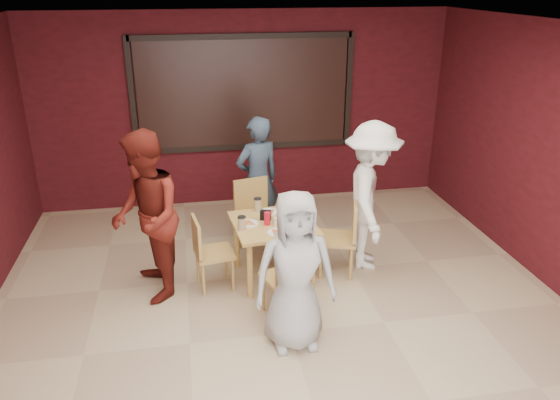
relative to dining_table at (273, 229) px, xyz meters
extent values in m
plane|color=tan|center=(-0.02, -1.08, -0.61)|extent=(7.00, 7.00, 0.00)
cube|color=black|center=(-0.02, 2.37, 1.04)|extent=(3.00, 0.02, 1.50)
cube|color=#DEB05B|center=(0.00, 0.00, 0.06)|extent=(0.95, 0.95, 0.04)
cylinder|color=#DEB05B|center=(-0.38, 0.31, -0.29)|extent=(0.06, 0.06, 0.65)
cylinder|color=#DEB05B|center=(0.32, 0.38, -0.29)|extent=(0.06, 0.06, 0.65)
cylinder|color=#DEB05B|center=(-0.31, -0.38, -0.29)|extent=(0.06, 0.06, 0.65)
cylinder|color=#DEB05B|center=(0.38, -0.32, -0.29)|extent=(0.06, 0.06, 0.65)
cylinder|color=white|center=(0.00, -0.28, 0.08)|extent=(0.22, 0.22, 0.01)
cone|color=#CC8248|center=(0.00, -0.28, 0.10)|extent=(0.20, 0.20, 0.02)
cylinder|color=beige|center=(0.12, -0.36, 0.15)|extent=(0.09, 0.09, 0.14)
cylinder|color=black|center=(0.12, -0.36, 0.22)|extent=(0.09, 0.09, 0.01)
cylinder|color=white|center=(0.00, 0.28, 0.08)|extent=(0.22, 0.22, 0.01)
cone|color=#CC8248|center=(0.00, 0.28, 0.10)|extent=(0.20, 0.20, 0.02)
cylinder|color=beige|center=(-0.12, 0.36, 0.15)|extent=(0.09, 0.09, 0.14)
cylinder|color=black|center=(-0.12, 0.36, 0.22)|extent=(0.09, 0.09, 0.01)
cylinder|color=white|center=(-0.27, 0.00, 0.08)|extent=(0.22, 0.22, 0.01)
cone|color=#CC8248|center=(-0.27, 0.00, 0.10)|extent=(0.20, 0.20, 0.02)
cylinder|color=beige|center=(-0.36, -0.12, 0.15)|extent=(0.09, 0.09, 0.14)
cylinder|color=black|center=(-0.36, -0.12, 0.22)|extent=(0.09, 0.09, 0.01)
cylinder|color=white|center=(0.28, 0.00, 0.08)|extent=(0.22, 0.22, 0.01)
cone|color=#CC8248|center=(0.28, 0.00, 0.10)|extent=(0.20, 0.20, 0.02)
cylinder|color=beige|center=(0.36, 0.12, 0.15)|extent=(0.09, 0.09, 0.14)
cylinder|color=black|center=(0.36, 0.12, 0.22)|extent=(0.09, 0.09, 0.01)
cylinder|color=white|center=(0.08, -0.03, 0.13)|extent=(0.06, 0.06, 0.10)
cylinder|color=white|center=(0.02, -0.07, 0.12)|extent=(0.05, 0.05, 0.08)
cylinder|color=red|center=(-0.07, -0.05, 0.15)|extent=(0.07, 0.07, 0.15)
cube|color=black|center=(-0.07, 0.08, 0.13)|extent=(0.13, 0.10, 0.11)
cube|color=#B38B45|center=(0.00, -0.75, -0.19)|extent=(0.52, 0.52, 0.04)
cylinder|color=#B38B45|center=(0.10, -0.54, -0.41)|extent=(0.04, 0.04, 0.40)
cylinder|color=#B38B45|center=(-0.21, -0.65, -0.41)|extent=(0.04, 0.04, 0.40)
cylinder|color=#B38B45|center=(0.20, -0.86, -0.41)|extent=(0.04, 0.04, 0.40)
cylinder|color=#B38B45|center=(-0.11, -0.96, -0.41)|extent=(0.04, 0.04, 0.40)
cube|color=#B38B45|center=(0.05, -0.93, 0.04)|extent=(0.40, 0.16, 0.39)
cube|color=#B38B45|center=(-0.09, 0.65, -0.16)|extent=(0.54, 0.54, 0.04)
cylinder|color=#B38B45|center=(-0.22, 0.43, -0.40)|extent=(0.04, 0.04, 0.43)
cylinder|color=#B38B45|center=(0.13, 0.52, -0.40)|extent=(0.04, 0.04, 0.43)
cylinder|color=#B38B45|center=(-0.31, 0.77, -0.40)|extent=(0.04, 0.04, 0.43)
cylinder|color=#B38B45|center=(0.04, 0.86, -0.40)|extent=(0.04, 0.04, 0.43)
cube|color=#B38B45|center=(-0.14, 0.84, 0.09)|extent=(0.44, 0.14, 0.42)
cube|color=#B38B45|center=(-0.66, -0.08, -0.20)|extent=(0.46, 0.46, 0.04)
cylinder|color=#B38B45|center=(-0.48, -0.22, -0.42)|extent=(0.03, 0.03, 0.39)
cylinder|color=#B38B45|center=(-0.53, 0.10, -0.42)|extent=(0.03, 0.03, 0.39)
cylinder|color=#B38B45|center=(-0.80, -0.27, -0.42)|extent=(0.03, 0.03, 0.39)
cylinder|color=#B38B45|center=(-0.85, 0.06, -0.42)|extent=(0.03, 0.03, 0.39)
cube|color=#B38B45|center=(-0.84, -0.11, 0.03)|extent=(0.09, 0.40, 0.38)
cube|color=#B38B45|center=(0.73, -0.02, -0.18)|extent=(0.53, 0.53, 0.04)
cylinder|color=#B38B45|center=(0.62, 0.19, -0.41)|extent=(0.04, 0.04, 0.41)
cylinder|color=#B38B45|center=(0.52, -0.13, -0.41)|extent=(0.04, 0.04, 0.41)
cylinder|color=#B38B45|center=(0.95, 0.10, -0.41)|extent=(0.04, 0.04, 0.41)
cylinder|color=#B38B45|center=(0.85, -0.23, -0.41)|extent=(0.04, 0.04, 0.41)
cube|color=#B38B45|center=(0.92, -0.07, 0.06)|extent=(0.16, 0.41, 0.40)
imported|color=#A6A6A6|center=(-0.01, -1.23, 0.15)|extent=(0.75, 0.49, 1.53)
imported|color=#2E3F53|center=(-0.02, 1.05, 0.20)|extent=(0.69, 0.57, 1.63)
imported|color=maroon|center=(-1.34, -0.12, 0.30)|extent=(0.82, 0.98, 1.82)
imported|color=white|center=(1.16, 0.12, 0.26)|extent=(0.92, 1.26, 1.74)
camera|label=1|loc=(-0.89, -5.40, 2.59)|focal=35.00mm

